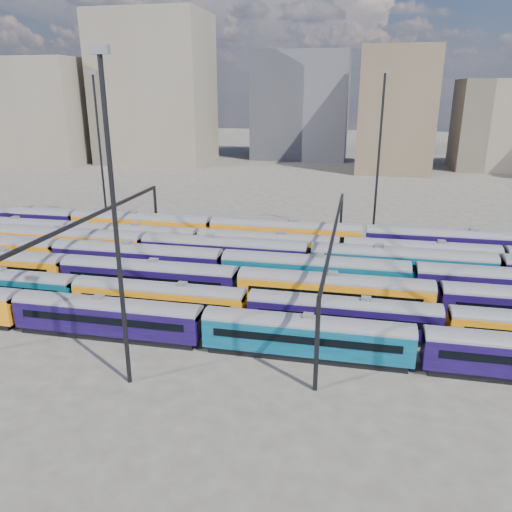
% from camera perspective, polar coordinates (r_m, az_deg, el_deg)
% --- Properties ---
extents(ground, '(500.00, 500.00, 0.00)m').
position_cam_1_polar(ground, '(60.52, -0.91, -3.61)').
color(ground, '#45403B').
rests_on(ground, ground).
extents(rake_0, '(114.15, 2.79, 4.68)m').
position_cam_1_polar(rake_0, '(44.96, 18.18, -9.40)').
color(rake_0, black).
rests_on(rake_0, ground).
extents(rake_1, '(93.75, 2.75, 4.61)m').
position_cam_1_polar(rake_1, '(52.89, -11.05, -4.51)').
color(rake_1, black).
rests_on(rake_1, ground).
extents(rake_2, '(146.32, 3.06, 5.15)m').
position_cam_1_polar(rake_2, '(53.61, 8.89, -3.73)').
color(rake_2, black).
rests_on(rake_2, ground).
extents(rake_3, '(154.08, 3.22, 5.43)m').
position_cam_1_polar(rake_3, '(63.99, -13.42, -0.17)').
color(rake_3, black).
rests_on(rake_3, ground).
extents(rake_4, '(132.97, 3.24, 5.47)m').
position_cam_1_polar(rake_4, '(68.80, -12.64, 1.22)').
color(rake_4, black).
rests_on(rake_4, ground).
extents(rake_5, '(120.36, 2.94, 4.94)m').
position_cam_1_polar(rake_5, '(71.22, -6.66, 1.91)').
color(rake_5, black).
rests_on(rake_5, ground).
extents(rake_6, '(134.87, 3.29, 5.55)m').
position_cam_1_polar(rake_6, '(75.58, -5.16, 3.19)').
color(rake_6, black).
rests_on(rake_6, ground).
extents(gantry_1, '(0.35, 40.35, 8.03)m').
position_cam_1_polar(gantry_1, '(65.55, -18.30, 3.43)').
color(gantry_1, black).
rests_on(gantry_1, ground).
extents(gantry_2, '(0.35, 40.35, 8.03)m').
position_cam_1_polar(gantry_2, '(57.01, 8.91, 1.98)').
color(gantry_2, black).
rests_on(gantry_2, ground).
extents(mast_1, '(1.40, 0.50, 25.60)m').
position_cam_1_polar(mast_1, '(88.06, -17.44, 11.95)').
color(mast_1, black).
rests_on(mast_1, ground).
extents(mast_2, '(1.40, 0.50, 25.60)m').
position_cam_1_polar(mast_2, '(38.06, -15.85, 4.39)').
color(mast_2, black).
rests_on(mast_2, ground).
extents(mast_3, '(1.40, 0.50, 25.60)m').
position_cam_1_polar(mast_3, '(79.20, 13.90, 11.59)').
color(mast_3, black).
rests_on(mast_3, ground).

